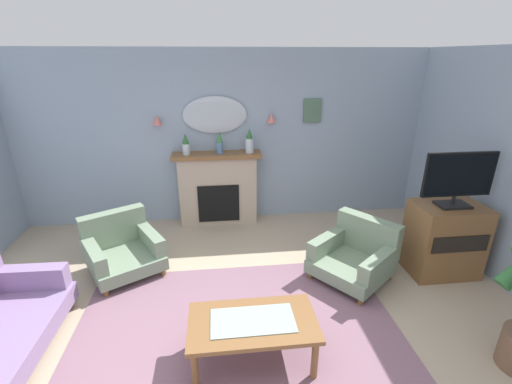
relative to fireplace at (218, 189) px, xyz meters
The scene contains 16 objects.
floor 2.85m from the fireplace, 87.24° to the right, with size 7.28×6.90×0.10m, color tan.
wall_back 0.80m from the fireplace, 58.83° to the left, with size 7.28×0.10×2.66m, color #8C9EB2.
patterned_rug 2.64m from the fireplace, 87.03° to the right, with size 3.20×2.40×0.01m, color #7F5B6B.
fireplace is the anchor object (origin of this frame).
mantel_vase_right 0.87m from the fireplace, behind, with size 0.11×0.11×0.32m.
mantel_vase_left 0.76m from the fireplace, 29.53° to the right, with size 0.10×0.10×0.33m.
mantel_vase_centre 0.91m from the fireplace, ahead, with size 0.12×0.12×0.38m.
wall_mirror 1.15m from the fireplace, 90.00° to the left, with size 0.96×0.06×0.56m, color #B2BCC6.
wall_sconce_left 1.38m from the fireplace, behind, with size 0.14×0.14×0.14m, color #D17066.
wall_sconce_right 1.38m from the fireplace, ahead, with size 0.14×0.14×0.14m, color #D17066.
framed_picture 1.91m from the fireplace, ahead, with size 0.28×0.03×0.36m, color #4C6B56.
coffee_table 2.86m from the fireplace, 85.02° to the right, with size 1.10×0.60×0.45m.
armchair_near_fireplace 2.37m from the fireplace, 46.32° to the right, with size 1.14×1.14×0.71m.
armchair_beside_couch 1.76m from the fireplace, 135.09° to the right, with size 1.10×1.11×0.71m.
tv_cabinet 3.22m from the fireplace, 32.26° to the right, with size 0.80×0.57×0.90m.
tv_flatscreen 3.30m from the fireplace, 32.57° to the right, with size 0.84×0.24×0.65m.
Camera 1 is at (-0.13, -2.41, 2.55)m, focal length 24.47 mm.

